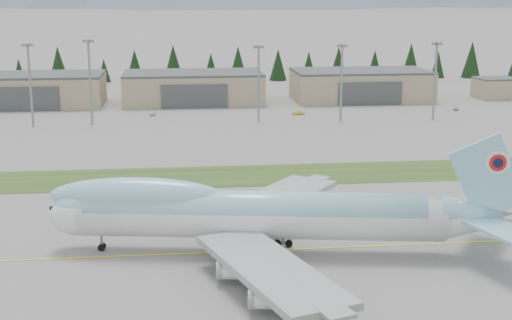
{
  "coord_description": "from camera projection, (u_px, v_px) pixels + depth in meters",
  "views": [
    {
      "loc": [
        -21.15,
        -99.49,
        37.33
      ],
      "look_at": [
        -7.01,
        25.21,
        8.0
      ],
      "focal_mm": 50.0,
      "sensor_mm": 36.0,
      "label": 1
    }
  ],
  "objects": [
    {
      "name": "ground",
      "position": [
        321.0,
        248.0,
        107.08
      ],
      "size": [
        7000.0,
        7000.0,
        0.0
      ],
      "primitive_type": "plane",
      "color": "slate",
      "rests_on": "ground"
    },
    {
      "name": "grass_strip_far",
      "position": [
        278.0,
        175.0,
        150.62
      ],
      "size": [
        400.0,
        18.0,
        0.08
      ],
      "primitive_type": "cube",
      "color": "#264016",
      "rests_on": "ground"
    },
    {
      "name": "taxiway_line_main",
      "position": [
        321.0,
        248.0,
        107.08
      ],
      "size": [
        400.0,
        0.4,
        0.02
      ],
      "primitive_type": "cube",
      "color": "yellow",
      "rests_on": "ground"
    },
    {
      "name": "boeing_747_freighter",
      "position": [
        256.0,
        214.0,
        103.79
      ],
      "size": [
        70.52,
        59.81,
        18.49
      ],
      "rotation": [
        0.0,
        0.0,
        -0.16
      ],
      "color": "silver",
      "rests_on": "ground"
    },
    {
      "name": "hangar_left",
      "position": [
        32.0,
        90.0,
        243.21
      ],
      "size": [
        48.0,
        26.6,
        10.8
      ],
      "color": "gray",
      "rests_on": "ground"
    },
    {
      "name": "hangar_center",
      "position": [
        193.0,
        87.0,
        249.24
      ],
      "size": [
        48.0,
        26.6,
        10.8
      ],
      "color": "gray",
      "rests_on": "ground"
    },
    {
      "name": "hangar_right",
      "position": [
        361.0,
        85.0,
        255.83
      ],
      "size": [
        48.0,
        26.6,
        10.8
      ],
      "color": "gray",
      "rests_on": "ground"
    },
    {
      "name": "control_shed",
      "position": [
        496.0,
        88.0,
        259.84
      ],
      "size": [
        14.0,
        12.0,
        7.6
      ],
      "color": "gray",
      "rests_on": "ground"
    },
    {
      "name": "floodlight_masts",
      "position": [
        232.0,
        68.0,
        208.2
      ],
      "size": [
        122.08,
        6.57,
        24.57
      ],
      "color": "gray",
      "rests_on": "ground"
    },
    {
      "name": "service_vehicle_a",
      "position": [
        153.0,
        116.0,
        223.97
      ],
      "size": [
        1.74,
        3.55,
        1.17
      ],
      "primitive_type": "imported",
      "rotation": [
        0.0,
        0.0,
        -0.11
      ],
      "color": "silver",
      "rests_on": "ground"
    },
    {
      "name": "service_vehicle_b",
      "position": [
        299.0,
        115.0,
        225.6
      ],
      "size": [
        4.07,
        2.12,
        1.28
      ],
      "primitive_type": "imported",
      "rotation": [
        0.0,
        0.0,
        1.77
      ],
      "color": "gold",
      "rests_on": "ground"
    },
    {
      "name": "service_vehicle_c",
      "position": [
        456.0,
        110.0,
        235.02
      ],
      "size": [
        3.43,
        4.96,
        1.33
      ],
      "primitive_type": "imported",
      "rotation": [
        0.0,
        0.0,
        -0.38
      ],
      "color": "#B9B7BC",
      "rests_on": "ground"
    },
    {
      "name": "conifer_belt",
      "position": [
        252.0,
        65.0,
        311.64
      ],
      "size": [
        273.1,
        16.07,
        16.53
      ],
      "color": "black",
      "rests_on": "ground"
    }
  ]
}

